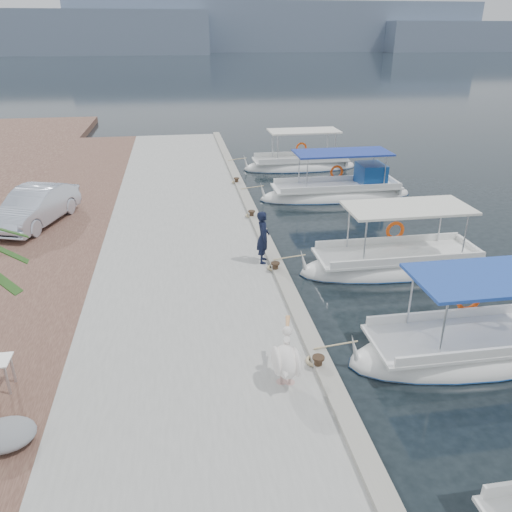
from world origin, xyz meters
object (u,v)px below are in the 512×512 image
Objects in this scene: fishing_caique_d at (338,193)px; parked_car at (35,206)px; fisherman at (263,237)px; fishing_caique_c at (396,265)px; pelican at (286,359)px; fishing_caique_b at (474,351)px; fishing_caique_e at (300,166)px.

fishing_caique_d is 1.73× the size of parked_car.
fisherman is (-5.08, -7.86, 1.18)m from fishing_caique_d.
fishing_caique_c is 7.93m from pelican.
fishing_caique_b is 0.86× the size of fishing_caique_d.
fishing_caique_d is at bearing 87.24° from fishing_caique_b.
fishing_caique_e is at bearing -9.78° from fisherman.
fisherman is (-4.56, -13.61, 1.24)m from fishing_caique_e.
fishing_caique_d is (0.63, 13.14, 0.06)m from fishing_caique_b.
parked_car is at bearing 124.47° from pelican.
fishing_caique_c is at bearing -89.94° from fishing_caique_e.
fishing_caique_d is 15.17m from pelican.
fishing_caique_c reaches higher than pelican.
pelican is 6.22m from fisherman.
fishing_caique_c is 0.89× the size of fishing_caique_d.
fishing_caique_c is 13.84m from fishing_caique_e.
fishing_caique_d is at bearing 68.09° from pelican.
fishing_caique_d is at bearing -84.84° from fishing_caique_e.
fishing_caique_c is 1.00× the size of fishing_caique_e.
fishing_caique_e is 1.54× the size of parked_car.
fishing_caique_c is at bearing 88.55° from fishing_caique_b.
fishing_caique_c and fishing_caique_d have the same top height.
fishing_caique_e is 15.47m from parked_car.
fishing_caique_b is 0.96× the size of fishing_caique_c.
parked_car is at bearing 158.25° from fishing_caique_c.
fisherman reaches higher than pelican.
fishing_caique_e is at bearing 95.16° from fishing_caique_d.
parked_car is (-7.57, 11.03, 0.12)m from pelican.
pelican is (-5.02, -0.91, 0.98)m from fishing_caique_b.
fishing_caique_c is at bearing -84.13° from fisherman.
fishing_caique_d and fishing_caique_e have the same top height.
fishing_caique_d is at bearing -24.14° from fisherman.
fishing_caique_e is at bearing 75.47° from pelican.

